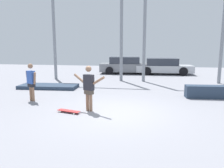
# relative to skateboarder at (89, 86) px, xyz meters

# --- Properties ---
(ground_plane) EXTENTS (36.00, 36.00, 0.00)m
(ground_plane) POSITION_rel_skateboarder_xyz_m (0.90, -0.00, -0.89)
(ground_plane) COLOR gray
(skateboarder) EXTENTS (1.26, 0.62, 1.59)m
(skateboarder) POSITION_rel_skateboarder_xyz_m (0.00, 0.00, 0.00)
(skateboarder) COLOR #8C664C
(skateboarder) RESTS_ON ground_plane
(skateboard) EXTENTS (0.84, 0.40, 0.08)m
(skateboard) POSITION_rel_skateboarder_xyz_m (-0.63, -0.34, -0.83)
(skateboard) COLOR red
(skateboard) RESTS_ON ground_plane
(grind_box) EXTENTS (2.30, 0.70, 0.55)m
(grind_box) POSITION_rel_skateboarder_xyz_m (4.77, 2.83, -0.61)
(grind_box) COLOR #28384C
(grind_box) RESTS_ON ground_plane
(manual_pad) EXTENTS (3.18, 1.44, 0.18)m
(manual_pad) POSITION_rel_skateboarder_xyz_m (-3.37, 3.75, -0.80)
(manual_pad) COLOR #28384C
(manual_pad) RESTS_ON ground_plane
(canopy_support_left) EXTENTS (4.79, 0.20, 6.80)m
(canopy_support_left) POSITION_rel_skateboarder_xyz_m (-2.13, 7.01, 3.10)
(canopy_support_left) COLOR gray
(canopy_support_left) RESTS_ON ground_plane
(canopy_support_right) EXTENTS (4.79, 0.20, 6.80)m
(canopy_support_right) POSITION_rel_skateboarder_xyz_m (3.92, 7.01, 3.10)
(canopy_support_right) COLOR gray
(canopy_support_right) RESTS_ON ground_plane
(parked_car_grey) EXTENTS (4.53, 2.16, 1.39)m
(parked_car_grey) POSITION_rel_skateboarder_xyz_m (0.03, 11.11, -0.22)
(parked_car_grey) COLOR slate
(parked_car_grey) RESTS_ON ground_plane
(parked_car_silver) EXTENTS (4.58, 2.09, 1.31)m
(parked_car_silver) POSITION_rel_skateboarder_xyz_m (3.09, 11.18, -0.26)
(parked_car_silver) COLOR #B7BABF
(parked_car_silver) RESTS_ON ground_plane
(bystander) EXTENTS (0.63, 0.38, 1.55)m
(bystander) POSITION_rel_skateboarder_xyz_m (-2.74, 0.98, -0.04)
(bystander) COLOR #8C664C
(bystander) RESTS_ON ground_plane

